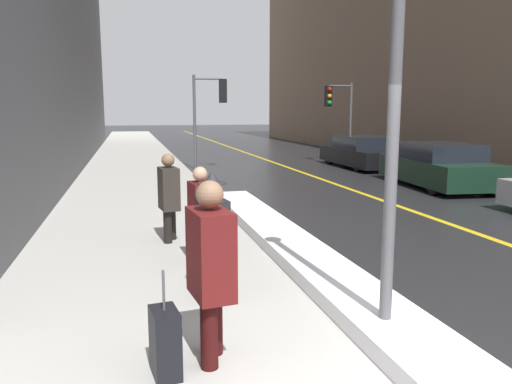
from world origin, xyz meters
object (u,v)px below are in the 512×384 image
at_px(rolling_suitcase, 165,343).
at_px(pedestrian_in_fedora, 213,233).
at_px(lamp_post, 398,18).
at_px(pedestrian_nearside, 201,211).
at_px(parked_car_dark_green, 438,166).
at_px(pedestrian_trailing, 211,264).
at_px(pedestrian_with_shoulder_bag, 169,193).
at_px(traffic_light_far, 337,105).
at_px(traffic_light_near, 212,102).
at_px(parked_car_black, 362,153).

bearing_deg(rolling_suitcase, pedestrian_in_fedora, 149.06).
bearing_deg(lamp_post, pedestrian_nearside, 116.81).
bearing_deg(lamp_post, parked_car_dark_green, 53.36).
distance_m(pedestrian_nearside, parked_car_dark_green, 10.00).
height_order(pedestrian_nearside, rolling_suitcase, pedestrian_nearside).
bearing_deg(parked_car_dark_green, pedestrian_trailing, 142.47).
distance_m(lamp_post, pedestrian_trailing, 2.80).
relative_size(pedestrian_nearside, pedestrian_with_shoulder_bag, 0.95).
relative_size(pedestrian_nearside, rolling_suitcase, 1.55).
xyz_separation_m(traffic_light_far, pedestrian_in_fedora, (-8.07, -15.15, -1.67)).
height_order(pedestrian_trailing, pedestrian_nearside, pedestrian_trailing).
xyz_separation_m(parked_car_dark_green, rolling_suitcase, (-8.77, -9.05, -0.32)).
bearing_deg(traffic_light_near, parked_car_dark_green, -39.85).
xyz_separation_m(traffic_light_far, parked_car_dark_green, (0.02, -7.65, -1.91)).
height_order(lamp_post, pedestrian_with_shoulder_bag, lamp_post).
relative_size(pedestrian_in_fedora, parked_car_dark_green, 0.34).
xyz_separation_m(pedestrian_trailing, rolling_suitcase, (-0.43, -0.16, -0.62)).
bearing_deg(pedestrian_nearside, pedestrian_with_shoulder_bag, -174.13).
height_order(pedestrian_with_shoulder_bag, parked_car_black, pedestrian_with_shoulder_bag).
bearing_deg(pedestrian_trailing, pedestrian_in_fedora, 162.52).
relative_size(pedestrian_in_fedora, rolling_suitcase, 1.66).
xyz_separation_m(pedestrian_with_shoulder_bag, rolling_suitcase, (-0.40, -4.54, -0.55)).
bearing_deg(traffic_light_near, rolling_suitcase, -94.13).
bearing_deg(pedestrian_trailing, rolling_suitcase, -77.44).
bearing_deg(pedestrian_in_fedora, rolling_suitcase, -30.94).
relative_size(lamp_post, parked_car_black, 1.13).
bearing_deg(rolling_suitcase, pedestrian_with_shoulder_bag, 167.55).
bearing_deg(pedestrian_trailing, lamp_post, 84.55).
relative_size(traffic_light_far, parked_car_dark_green, 0.76).
bearing_deg(pedestrian_in_fedora, lamp_post, 41.28).
height_order(parked_car_black, rolling_suitcase, parked_car_black).
bearing_deg(parked_car_dark_green, traffic_light_near, 48.95).
height_order(lamp_post, traffic_light_far, lamp_post).
height_order(parked_car_dark_green, parked_car_black, parked_car_dark_green).
xyz_separation_m(pedestrian_in_fedora, parked_car_black, (8.24, 12.93, -0.26)).
bearing_deg(rolling_suitcase, pedestrian_trailing, 102.56).
distance_m(traffic_light_far, parked_car_dark_green, 7.88).
height_order(traffic_light_far, pedestrian_nearside, traffic_light_far).
distance_m(traffic_light_near, pedestrian_with_shoulder_bag, 11.12).
xyz_separation_m(traffic_light_near, pedestrian_in_fedora, (-2.27, -13.67, -1.76)).
relative_size(traffic_light_far, pedestrian_in_fedora, 2.23).
relative_size(pedestrian_trailing, rolling_suitcase, 1.76).
xyz_separation_m(traffic_light_near, traffic_light_far, (5.80, 1.48, -0.09)).
bearing_deg(pedestrian_with_shoulder_bag, traffic_light_far, 138.15).
relative_size(lamp_post, pedestrian_trailing, 3.12).
relative_size(lamp_post, pedestrian_with_shoulder_bag, 3.38).
relative_size(traffic_light_near, traffic_light_far, 1.03).
xyz_separation_m(traffic_light_near, rolling_suitcase, (-2.94, -15.22, -2.32)).
distance_m(pedestrian_trailing, pedestrian_with_shoulder_bag, 4.39).
xyz_separation_m(pedestrian_trailing, pedestrian_in_fedora, (0.25, 1.39, -0.07)).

